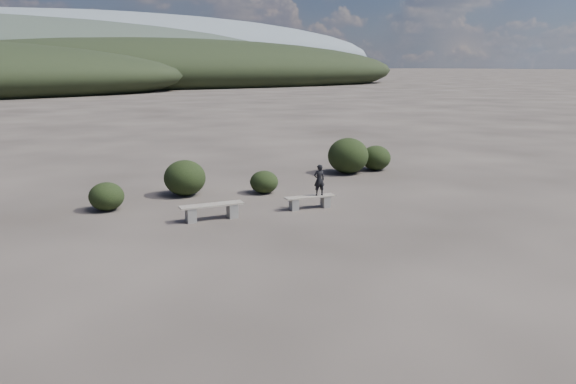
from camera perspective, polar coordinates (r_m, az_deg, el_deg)
ground at (r=13.26m, az=10.12°, el=-7.22°), size 1200.00×1200.00×0.00m
bench_left at (r=16.76m, az=-7.75°, el=-1.85°), size 1.94×0.65×0.48m
bench_right at (r=17.92m, az=2.23°, el=-0.92°), size 1.67×0.64×0.41m
seated_person at (r=17.90m, az=3.19°, el=1.23°), size 0.41×0.32×1.00m
shrub_a at (r=18.56m, az=-17.96°, el=-0.43°), size 1.10×1.10×0.90m
shrub_b at (r=20.00m, az=-10.44°, el=1.43°), size 1.46×1.46×1.25m
shrub_c at (r=20.07m, az=-2.45°, el=1.02°), size 1.01×1.01×0.81m
shrub_d at (r=23.86m, az=6.12°, el=3.69°), size 1.72×1.72×1.50m
shrub_e at (r=24.80m, az=8.91°, el=3.45°), size 1.29×1.29×1.07m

